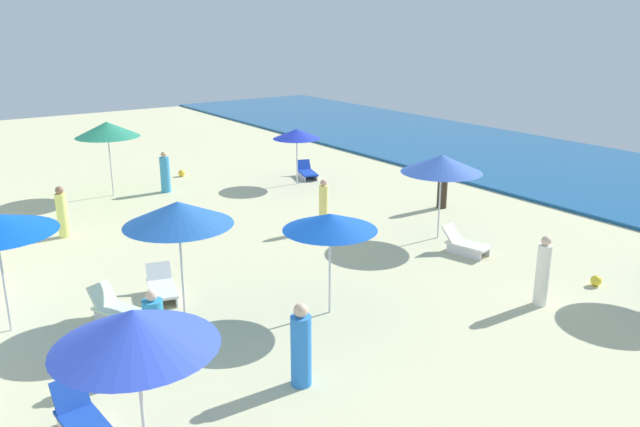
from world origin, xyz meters
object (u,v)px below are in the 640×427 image
(beachgoer_1, at_px, (323,206))
(beachgoer_4, at_px, (301,347))
(lounge_chair_5_0, at_px, (307,172))
(beachgoer_5, at_px, (543,273))
(umbrella_3, at_px, (330,222))
(beachgoer_7, at_px, (165,174))
(lounge_chair_1_0, at_px, (465,244))
(umbrella_6, at_px, (107,129))
(lounge_chair_7_0, at_px, (83,421))
(beachgoer_6, at_px, (443,185))
(beach_ball_0, at_px, (182,173))
(beachgoer_2, at_px, (155,334))
(beach_ball_1, at_px, (596,281))
(umbrella_4, at_px, (178,213))
(umbrella_5, at_px, (297,134))
(lounge_chair_4_0, at_px, (162,287))
(umbrella_7, at_px, (135,328))
(lounge_chair_4_1, at_px, (119,310))
(beachgoer_0, at_px, (62,213))
(umbrella_1, at_px, (442,164))

(beachgoer_1, xyz_separation_m, beachgoer_4, (6.92, -5.35, -0.03))
(lounge_chair_5_0, bearing_deg, beachgoer_5, -81.86)
(umbrella_3, bearing_deg, beachgoer_7, 175.49)
(lounge_chair_1_0, height_order, beachgoer_1, beachgoer_1)
(umbrella_6, distance_m, lounge_chair_7_0, 14.89)
(beachgoer_6, relative_size, beach_ball_0, 6.21)
(beachgoer_4, relative_size, beachgoer_7, 1.02)
(beachgoer_2, distance_m, beach_ball_1, 10.55)
(lounge_chair_5_0, relative_size, beach_ball_0, 5.47)
(beachgoer_5, height_order, beachgoer_6, beachgoer_6)
(beach_ball_0, height_order, beach_ball_1, beach_ball_0)
(umbrella_4, distance_m, lounge_chair_5_0, 13.13)
(umbrella_4, bearing_deg, umbrella_6, 170.28)
(lounge_chair_1_0, relative_size, beachgoer_6, 0.82)
(umbrella_6, bearing_deg, lounge_chair_1_0, 27.64)
(umbrella_5, distance_m, beachgoer_7, 5.21)
(lounge_chair_4_0, bearing_deg, umbrella_7, -98.21)
(lounge_chair_4_1, relative_size, beachgoer_0, 1.02)
(lounge_chair_5_0, relative_size, beachgoer_6, 0.88)
(beach_ball_1, bearing_deg, beachgoer_1, -158.02)
(beachgoer_4, relative_size, beachgoer_6, 0.91)
(umbrella_7, height_order, beachgoer_7, umbrella_7)
(beachgoer_1, bearing_deg, lounge_chair_7_0, 4.21)
(umbrella_5, bearing_deg, umbrella_3, -29.28)
(lounge_chair_1_0, distance_m, umbrella_3, 5.62)
(lounge_chair_4_0, relative_size, umbrella_5, 0.69)
(lounge_chair_4_1, xyz_separation_m, beachgoer_6, (-2.23, 11.93, 0.55))
(beachgoer_5, distance_m, beachgoer_6, 7.83)
(beach_ball_1, bearing_deg, beachgoer_4, -93.10)
(lounge_chair_5_0, bearing_deg, umbrella_5, -125.51)
(umbrella_1, relative_size, umbrella_5, 1.15)
(beach_ball_0, bearing_deg, umbrella_3, -9.82)
(lounge_chair_5_0, distance_m, beachgoer_0, 10.30)
(umbrella_6, bearing_deg, beach_ball_0, 112.34)
(umbrella_7, xyz_separation_m, beachgoer_5, (-0.59, 9.46, -1.65))
(beachgoer_0, height_order, beachgoer_7, beachgoer_0)
(umbrella_7, relative_size, beachgoer_7, 1.75)
(umbrella_5, distance_m, umbrella_7, 17.06)
(umbrella_1, xyz_separation_m, beachgoer_0, (-6.45, -9.13, -1.52))
(lounge_chair_7_0, bearing_deg, beachgoer_5, -11.12)
(umbrella_1, relative_size, beachgoer_6, 1.46)
(lounge_chair_7_0, xyz_separation_m, beachgoer_5, (1.03, 9.90, 0.51))
(lounge_chair_4_0, relative_size, lounge_chair_4_1, 0.94)
(umbrella_5, height_order, beachgoer_6, umbrella_5)
(beachgoer_1, relative_size, beachgoer_5, 0.96)
(lounge_chair_4_0, distance_m, umbrella_6, 10.07)
(umbrella_7, relative_size, beachgoer_1, 1.69)
(beachgoer_7, xyz_separation_m, beach_ball_0, (-1.97, 1.46, -0.57))
(umbrella_3, xyz_separation_m, beachgoer_2, (0.16, -4.05, -1.37))
(umbrella_4, bearing_deg, beachgoer_4, 9.19)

